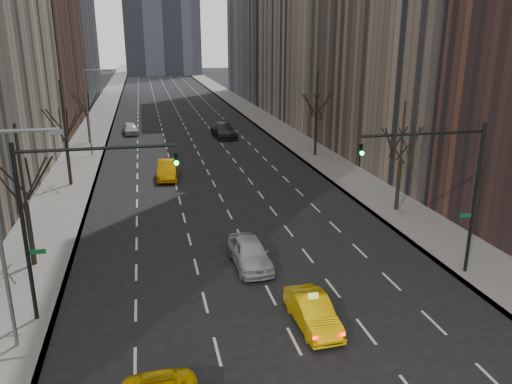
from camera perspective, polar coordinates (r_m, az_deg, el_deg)
sidewalk_left at (r=80.50m, az=-17.47°, el=7.88°), size 4.50×320.00×0.15m
sidewalk_right at (r=82.16m, az=-0.03°, el=8.85°), size 4.50×320.00×0.15m
tree_lw_b at (r=29.31m, az=-24.82°, el=-1.14°), size 3.36×3.50×7.82m
tree_lw_c at (r=44.53m, az=-20.90°, el=5.63°), size 3.36×3.50×8.74m
tree_lw_d at (r=62.24m, az=-18.71°, el=8.45°), size 3.36×3.50×7.36m
tree_rw_b at (r=36.86m, az=16.16°, el=3.34°), size 3.36×3.50×7.82m
tree_rw_c at (r=52.95m, az=6.90°, el=8.34°), size 3.36×3.50×8.74m
traffic_mast_left at (r=22.61m, az=-21.17°, el=-1.14°), size 6.69×0.39×8.00m
traffic_mast_right at (r=26.69m, az=21.11°, el=1.58°), size 6.69×0.39×8.00m
streetlight_near at (r=21.07m, az=-26.58°, el=-2.77°), size 2.83×0.22×9.00m
streetlight_far at (r=54.95m, az=-18.38°, el=9.59°), size 2.83×0.22×9.00m
taxi_sedan at (r=22.59m, az=6.49°, el=-13.45°), size 1.58×4.16×1.36m
silver_sedan_ahead at (r=27.74m, az=-0.72°, el=-6.95°), size 2.05×4.72×1.58m
far_taxi at (r=45.44m, az=-10.01°, el=2.56°), size 2.19×5.11×1.64m
far_suv_grey at (r=63.73m, az=-3.70°, el=7.08°), size 2.95×6.33×1.79m
far_car_white at (r=67.45m, az=-14.17°, el=7.05°), size 2.34×4.69×1.53m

